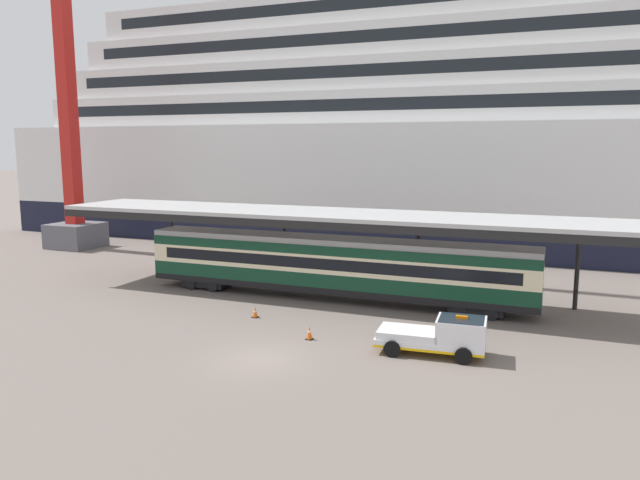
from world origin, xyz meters
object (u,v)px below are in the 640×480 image
traffic_cone_mid (255,312)px  dockside_crane (68,51)px  service_truck (441,335)px  traffic_cone_near (309,333)px  cruise_ship (574,132)px  train_carriage (332,265)px

traffic_cone_mid → dockside_crane: dockside_crane is taller
service_truck → traffic_cone_near: bearing=-178.2°
cruise_ship → service_truck: (-6.06, -40.51, -10.43)m
service_truck → traffic_cone_mid: service_truck is taller
traffic_cone_mid → dockside_crane: (-27.58, 15.39, 18.53)m
cruise_ship → service_truck: 42.26m
cruise_ship → train_carriage: cruise_ship is taller
train_carriage → traffic_cone_mid: bearing=-116.0°
cruise_ship → dockside_crane: size_ratio=2.10×
service_truck → dockside_crane: dockside_crane is taller
traffic_cone_near → dockside_crane: size_ratio=0.01×
cruise_ship → train_carriage: 36.84m
traffic_cone_mid → cruise_ship: bearing=65.5°
dockside_crane → traffic_cone_near: bearing=-29.2°
traffic_cone_near → traffic_cone_mid: size_ratio=1.13×
cruise_ship → service_truck: cruise_ship is taller
train_carriage → traffic_cone_near: train_carriage is taller
service_truck → dockside_crane: (-38.90, 17.73, 17.85)m
train_carriage → traffic_cone_mid: (-2.73, -5.61, -2.00)m
train_carriage → service_truck: 11.78m
traffic_cone_near → service_truck: bearing=1.8°
cruise_ship → traffic_cone_near: bearing=-107.5°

